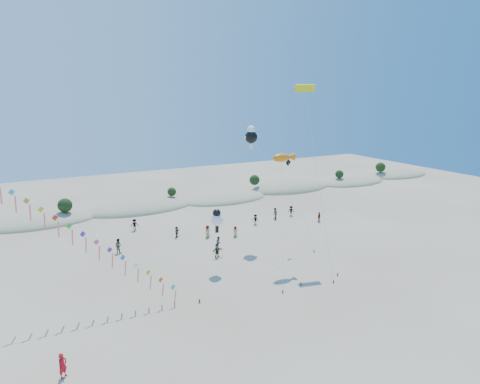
{
  "coord_description": "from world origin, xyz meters",
  "views": [
    {
      "loc": [
        -15.52,
        -22.85,
        19.14
      ],
      "look_at": [
        3.62,
        14.0,
        9.16
      ],
      "focal_mm": 30.0,
      "sensor_mm": 36.0,
      "label": 1
    }
  ],
  "objects_px": {
    "parafoil_kite": "(305,91)",
    "flyer_foreground": "(63,365)",
    "fish_kite": "(283,158)",
    "kite_train": "(14,195)"
  },
  "relations": [
    {
      "from": "parafoil_kite",
      "to": "flyer_foreground",
      "type": "xyz_separation_m",
      "value": [
        -28.74,
        -12.09,
        -18.79
      ]
    },
    {
      "from": "flyer_foreground",
      "to": "fish_kite",
      "type": "bearing_deg",
      "value": -16.54
    },
    {
      "from": "fish_kite",
      "to": "parafoil_kite",
      "type": "distance_m",
      "value": 8.43
    },
    {
      "from": "fish_kite",
      "to": "flyer_foreground",
      "type": "height_order",
      "value": "fish_kite"
    },
    {
      "from": "fish_kite",
      "to": "flyer_foreground",
      "type": "distance_m",
      "value": 29.47
    },
    {
      "from": "kite_train",
      "to": "fish_kite",
      "type": "relative_size",
      "value": 2.13
    },
    {
      "from": "kite_train",
      "to": "flyer_foreground",
      "type": "height_order",
      "value": "kite_train"
    },
    {
      "from": "kite_train",
      "to": "flyer_foreground",
      "type": "relative_size",
      "value": 14.75
    },
    {
      "from": "kite_train",
      "to": "parafoil_kite",
      "type": "distance_m",
      "value": 32.04
    },
    {
      "from": "kite_train",
      "to": "fish_kite",
      "type": "height_order",
      "value": "kite_train"
    }
  ]
}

